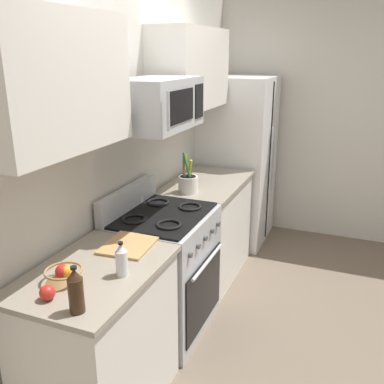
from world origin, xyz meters
TOP-DOWN VIEW (x-y plane):
  - ground_plane at (0.00, 0.00)m, footprint 16.00×16.00m
  - wall_back at (0.00, 1.08)m, footprint 8.00×0.10m
  - counter_left at (-0.84, 0.70)m, footprint 0.90×0.62m
  - range_oven at (-0.00, 0.70)m, footprint 0.76×0.66m
  - counter_right at (0.90, 0.70)m, footprint 1.03×0.62m
  - refrigerator at (1.83, 0.68)m, footprint 0.78×0.73m
  - wall_right at (2.32, 0.00)m, footprint 0.10×8.00m
  - microwave at (-0.00, 0.73)m, footprint 0.69×0.44m
  - upper_cabinets_left at (-0.85, 0.86)m, footprint 0.89×0.34m
  - upper_cabinets_right at (0.91, 0.86)m, footprint 1.02×0.34m
  - utensil_crock at (0.56, 0.74)m, footprint 0.16×0.16m
  - fruit_basket at (-1.00, 0.77)m, footprint 0.19×0.19m
  - apple_loose at (-1.16, 0.73)m, footprint 0.07×0.07m
  - cutting_board at (-0.52, 0.67)m, footprint 0.35×0.30m
  - bottle_vinegar at (-0.83, 0.53)m, footprint 0.06×0.06m
  - bottle_soy at (-1.19, 0.55)m, footprint 0.07×0.07m

SIDE VIEW (x-z plane):
  - ground_plane at x=0.00m, z-range 0.00..0.00m
  - counter_right at x=0.90m, z-range 0.00..0.91m
  - counter_left at x=-0.84m, z-range 0.00..0.91m
  - range_oven at x=0.00m, z-range -0.07..1.02m
  - refrigerator at x=1.83m, z-range 0.00..1.77m
  - cutting_board at x=-0.52m, z-range 0.91..0.93m
  - apple_loose at x=-1.16m, z-range 0.91..0.98m
  - fruit_basket at x=-1.00m, z-range 0.90..1.00m
  - utensil_crock at x=0.56m, z-range 0.82..1.16m
  - bottle_vinegar at x=-0.83m, z-range 0.90..1.09m
  - bottle_soy at x=-1.19m, z-range 0.90..1.13m
  - wall_back at x=0.00m, z-range 0.00..2.60m
  - wall_right at x=2.32m, z-range 0.00..2.60m
  - microwave at x=0.00m, z-range 1.53..1.85m
  - upper_cabinets_left at x=-0.85m, z-range 1.55..2.20m
  - upper_cabinets_right at x=0.91m, z-range 1.55..2.20m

